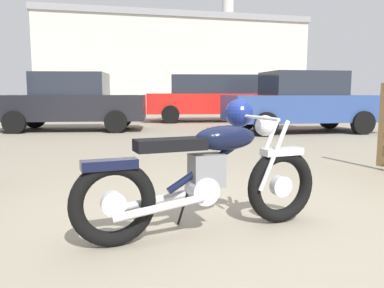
{
  "coord_description": "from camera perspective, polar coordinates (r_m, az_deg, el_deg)",
  "views": [
    {
      "loc": [
        -1.21,
        -3.19,
        1.12
      ],
      "look_at": [
        -0.2,
        0.85,
        0.57
      ],
      "focal_mm": 36.88,
      "sensor_mm": 36.0,
      "label": 1
    }
  ],
  "objects": [
    {
      "name": "industrial_building",
      "position": [
        37.69,
        -3.24,
        11.74
      ],
      "size": [
        23.28,
        10.41,
        15.64
      ],
      "rotation": [
        0.0,
        0.0,
        0.01
      ],
      "color": "beige",
      "rests_on": "ground_plane"
    },
    {
      "name": "silver_sedan_mid",
      "position": [
        16.99,
        13.54,
        6.39
      ],
      "size": [
        4.34,
        2.22,
        1.67
      ],
      "rotation": [
        0.0,
        0.0,
        3.23
      ],
      "color": "black",
      "rests_on": "ground_plane"
    },
    {
      "name": "blue_hatchback_right",
      "position": [
        15.07,
        2.97,
        6.86
      ],
      "size": [
        4.93,
        2.57,
        1.74
      ],
      "rotation": [
        0.0,
        0.0,
        2.97
      ],
      "color": "black",
      "rests_on": "ground_plane"
    },
    {
      "name": "red_hatchback_near",
      "position": [
        12.05,
        -16.96,
        5.87
      ],
      "size": [
        4.43,
        2.46,
        1.67
      ],
      "rotation": [
        0.0,
        0.0,
        2.97
      ],
      "color": "black",
      "rests_on": "ground_plane"
    },
    {
      "name": "vintage_motorcycle",
      "position": [
        3.15,
        2.51,
        -4.01
      ],
      "size": [
        2.07,
        0.73,
        1.07
      ],
      "rotation": [
        0.0,
        0.0,
        0.14
      ],
      "color": "black",
      "rests_on": "ground_plane"
    },
    {
      "name": "dark_sedan_left",
      "position": [
        11.42,
        15.54,
        5.85
      ],
      "size": [
        4.3,
        2.14,
        1.67
      ],
      "rotation": [
        0.0,
        0.0,
        3.08
      ],
      "color": "black",
      "rests_on": "ground_plane"
    },
    {
      "name": "pale_sedan_back",
      "position": [
        21.75,
        5.42,
        6.78
      ],
      "size": [
        4.25,
        2.02,
        1.67
      ],
      "rotation": [
        0.0,
        0.0,
        3.17
      ],
      "color": "black",
      "rests_on": "ground_plane"
    },
    {
      "name": "ground_plane",
      "position": [
        3.6,
        6.56,
        -10.69
      ],
      "size": [
        80.0,
        80.0,
        0.0
      ],
      "primitive_type": "plane",
      "color": "gray"
    }
  ]
}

